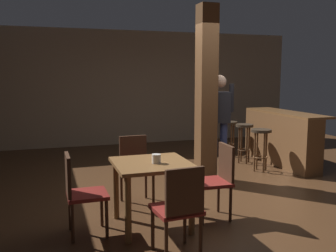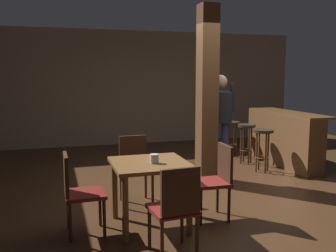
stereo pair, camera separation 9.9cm
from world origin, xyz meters
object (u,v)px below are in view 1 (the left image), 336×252
object	(u,v)px
chair_south	(179,206)
bar_stool_near	(261,139)
bar_stool_mid	(244,134)
dining_table	(152,174)
chair_west	(80,190)
standing_person	(219,119)
chair_east	(217,177)
bar_stool_far	(229,130)
chair_north	(135,166)
bar_counter	(280,138)
napkin_cup	(156,159)

from	to	relation	value
chair_south	bar_stool_near	xyz separation A→B (m)	(2.47, 2.59, 0.07)
bar_stool_mid	dining_table	bearing A→B (deg)	-136.31
chair_west	standing_person	bearing A→B (deg)	33.18
standing_person	chair_east	bearing A→B (deg)	-116.17
chair_west	bar_stool_far	world-z (taller)	chair_west
chair_east	bar_stool_near	bearing A→B (deg)	46.38
dining_table	bar_stool_mid	world-z (taller)	bar_stool_mid
dining_table	chair_north	world-z (taller)	chair_north
bar_stool_mid	bar_counter	bearing A→B (deg)	-27.93
chair_east	napkin_cup	bearing A→B (deg)	-175.54
chair_east	bar_counter	world-z (taller)	bar_counter
chair_east	standing_person	distance (m)	1.78
chair_south	napkin_cup	world-z (taller)	chair_south
chair_south	bar_counter	size ratio (longest dim) A/B	0.44
chair_north	chair_west	distance (m)	1.19
chair_east	bar_stool_near	size ratio (longest dim) A/B	1.17
standing_person	dining_table	bearing A→B (deg)	-135.70
chair_west	bar_counter	distance (m)	4.50
chair_south	chair_north	bearing A→B (deg)	91.33
dining_table	chair_north	bearing A→B (deg)	89.60
chair_east	bar_stool_far	size ratio (longest dim) A/B	1.21
bar_counter	bar_stool_far	bearing A→B (deg)	120.06
chair_north	bar_stool_mid	world-z (taller)	chair_north
chair_north	bar_stool_near	bearing A→B (deg)	20.31
chair_west	chair_east	size ratio (longest dim) A/B	1.00
napkin_cup	bar_stool_near	xyz separation A→B (m)	(2.48, 1.85, -0.22)
chair_west	bar_counter	bearing A→B (deg)	28.40
chair_north	bar_counter	xyz separation A→B (m)	(3.16, 1.27, 0.01)
chair_east	bar_stool_mid	distance (m)	3.01
chair_west	chair_east	bearing A→B (deg)	0.38
chair_north	standing_person	xyz separation A→B (m)	(1.56, 0.67, 0.50)
chair_south	bar_counter	bearing A→B (deg)	43.22
chair_west	napkin_cup	distance (m)	0.89
chair_west	bar_stool_mid	world-z (taller)	chair_west
chair_south	bar_stool_mid	bearing A→B (deg)	52.29
dining_table	bar_stool_mid	bearing A→B (deg)	43.69
standing_person	bar_stool_mid	world-z (taller)	standing_person
chair_south	bar_stool_far	xyz separation A→B (m)	(2.53, 3.94, 0.05)
napkin_cup	chair_north	bearing A→B (deg)	91.75
dining_table	chair_west	world-z (taller)	chair_west
chair_north	chair_east	distance (m)	1.18
chair_south	chair_east	bearing A→B (deg)	46.18
bar_stool_mid	napkin_cup	bearing A→B (deg)	-135.12
bar_counter	chair_north	bearing A→B (deg)	-158.09
bar_stool_mid	bar_stool_far	distance (m)	0.69
chair_west	bar_stool_mid	size ratio (longest dim) A/B	1.16
dining_table	bar_counter	xyz separation A→B (m)	(3.16, 2.12, -0.09)
chair_west	bar_stool_near	world-z (taller)	chair_west
chair_north	bar_stool_mid	distance (m)	3.01
chair_north	chair_east	world-z (taller)	same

